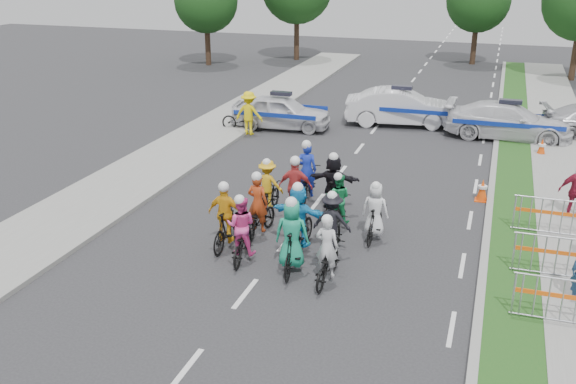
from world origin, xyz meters
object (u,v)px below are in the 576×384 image
(rider_10, at_px, (268,191))
(rider_11, at_px, (333,188))
(rider_0, at_px, (327,259))
(marshal_hiviz, at_px, (249,113))
(rider_2, at_px, (242,235))
(spectator_2, at_px, (576,191))
(tree_0, at_px, (206,1))
(police_car_2, at_px, (508,121))
(rider_5, at_px, (298,222))
(barrier_0, at_px, (562,303))
(cone_0, at_px, (482,190))
(rider_1, at_px, (292,243))
(police_car_0, at_px, (281,112))
(rider_8, at_px, (338,207))
(rider_12, at_px, (307,181))
(rider_7, at_px, (375,217))
(police_car_1, at_px, (401,107))
(rider_9, at_px, (296,195))
(barrier_1, at_px, (556,258))
(rider_3, at_px, (226,222))
(barrier_2, at_px, (551,218))
(rider_6, at_px, (258,215))
(tree_4, at_px, (478,1))
(cone_1, at_px, (542,148))
(parked_bike, at_px, (243,119))
(rider_4, at_px, (332,229))

(rider_10, distance_m, rider_11, 1.94)
(rider_0, height_order, marshal_hiviz, marshal_hiviz)
(rider_2, height_order, spectator_2, rider_2)
(tree_0, bearing_deg, police_car_2, -32.94)
(rider_5, relative_size, barrier_0, 0.96)
(rider_5, distance_m, cone_0, 6.81)
(rider_1, relative_size, police_car_0, 0.46)
(rider_8, xyz_separation_m, marshal_hiviz, (-5.97, 8.29, 0.29))
(marshal_hiviz, bearing_deg, cone_0, 154.89)
(rider_12, bearing_deg, tree_0, -65.25)
(rider_8, xyz_separation_m, barrier_0, (5.63, -3.50, -0.07))
(rider_7, xyz_separation_m, police_car_1, (-1.29, 12.37, 0.13))
(rider_11, relative_size, police_car_1, 0.39)
(rider_1, relative_size, cone_0, 2.81)
(rider_9, bearing_deg, barrier_1, 161.00)
(rider_3, distance_m, police_car_2, 14.93)
(rider_0, relative_size, barrier_2, 0.87)
(rider_8, relative_size, spectator_2, 0.97)
(rider_6, distance_m, rider_11, 2.71)
(rider_5, xyz_separation_m, rider_9, (-0.69, 1.94, -0.05))
(tree_4, bearing_deg, cone_1, -79.80)
(rider_3, xyz_separation_m, police_car_2, (6.85, 13.27, 0.02))
(rider_3, relative_size, spectator_2, 1.08)
(parked_bike, bearing_deg, rider_8, -150.36)
(rider_2, bearing_deg, rider_4, -162.77)
(rider_11, relative_size, barrier_0, 0.95)
(police_car_1, height_order, spectator_2, spectator_2)
(police_car_2, bearing_deg, tree_0, 59.48)
(rider_0, height_order, rider_8, rider_0)
(rider_2, bearing_deg, rider_1, 162.65)
(marshal_hiviz, bearing_deg, cone_1, -175.74)
(rider_4, distance_m, barrier_1, 5.37)
(cone_1, height_order, parked_bike, parked_bike)
(rider_12, bearing_deg, tree_4, -103.92)
(rider_4, xyz_separation_m, rider_10, (-2.52, 2.13, -0.02))
(cone_1, bearing_deg, rider_5, -120.58)
(police_car_0, relative_size, barrier_0, 2.15)
(rider_6, distance_m, rider_10, 1.70)
(rider_11, height_order, marshal_hiviz, rider_11)
(barrier_1, bearing_deg, rider_2, -169.89)
(rider_2, relative_size, marshal_hiviz, 0.98)
(barrier_0, bearing_deg, parked_bike, 134.51)
(rider_6, distance_m, rider_12, 2.99)
(rider_7, bearing_deg, rider_4, 57.05)
(marshal_hiviz, bearing_deg, tree_0, -58.06)
(rider_6, height_order, marshal_hiviz, rider_6)
(rider_12, height_order, barrier_1, rider_12)
(rider_0, height_order, police_car_1, rider_0)
(barrier_2, bearing_deg, rider_0, -139.59)
(rider_7, xyz_separation_m, police_car_2, (3.27, 11.56, 0.07))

